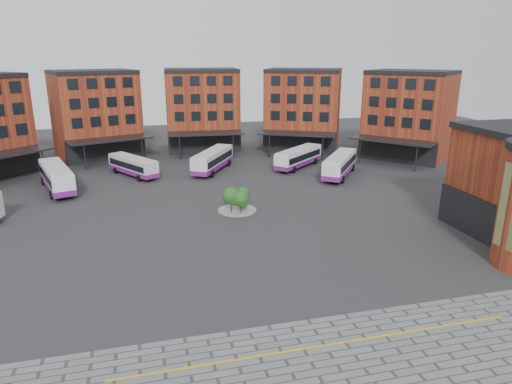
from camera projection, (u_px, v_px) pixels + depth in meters
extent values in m
plane|color=#28282B|center=(243.00, 256.00, 40.70)|extent=(160.00, 160.00, 0.00)
cube|color=gold|center=(325.00, 345.00, 28.19)|extent=(26.00, 0.15, 0.02)
cube|color=black|center=(3.00, 154.00, 62.50)|extent=(12.61, 11.97, 0.25)
cylinder|color=black|center=(43.00, 164.00, 65.75)|extent=(0.20, 0.20, 4.00)
cube|color=brown|center=(96.00, 116.00, 78.06)|extent=(15.55, 13.69, 14.00)
cube|color=black|center=(107.00, 149.00, 75.65)|extent=(12.45, 4.71, 4.00)
cube|color=black|center=(92.00, 72.00, 75.92)|extent=(15.65, 13.97, 0.60)
cube|color=black|center=(103.00, 105.00, 73.38)|extent=(10.87, 3.87, 8.00)
cube|color=black|center=(110.00, 139.00, 73.18)|extent=(13.72, 8.39, 0.25)
cylinder|color=black|center=(85.00, 157.00, 69.94)|extent=(0.20, 0.20, 4.00)
cylinder|color=black|center=(142.00, 150.00, 74.72)|extent=(0.20, 0.20, 4.00)
cube|color=brown|center=(202.00, 111.00, 84.71)|extent=(13.67, 10.88, 14.00)
cube|color=black|center=(205.00, 142.00, 81.61)|extent=(13.00, 1.41, 4.00)
cube|color=black|center=(201.00, 70.00, 82.56)|extent=(13.69, 11.18, 0.60)
cube|color=black|center=(204.00, 101.00, 79.31)|extent=(11.42, 0.95, 8.00)
cube|color=black|center=(206.00, 133.00, 78.81)|extent=(13.28, 5.30, 0.25)
cylinder|color=black|center=(180.00, 148.00, 76.93)|extent=(0.20, 0.20, 4.00)
cylinder|color=black|center=(233.00, 146.00, 78.48)|extent=(0.20, 0.20, 4.00)
cube|color=brown|center=(303.00, 111.00, 84.33)|extent=(16.12, 14.81, 14.00)
cube|color=black|center=(299.00, 142.00, 81.27)|extent=(11.81, 6.35, 4.00)
cube|color=black|center=(304.00, 70.00, 82.18)|extent=(16.26, 15.08, 0.60)
cube|color=black|center=(300.00, 102.00, 78.97)|extent=(10.26, 5.33, 8.00)
cube|color=black|center=(297.00, 134.00, 78.49)|extent=(13.58, 9.82, 0.25)
cylinder|color=black|center=(269.00, 146.00, 78.36)|extent=(0.20, 0.20, 4.00)
cylinder|color=black|center=(323.00, 148.00, 76.44)|extent=(0.20, 0.20, 4.00)
cube|color=brown|center=(409.00, 117.00, 76.98)|extent=(16.02, 16.39, 14.00)
cube|color=black|center=(396.00, 150.00, 74.68)|extent=(8.74, 10.28, 4.00)
cube|color=black|center=(413.00, 72.00, 74.84)|extent=(16.25, 16.58, 0.60)
cube|color=black|center=(400.00, 106.00, 72.41)|extent=(7.47, 8.86, 8.00)
cube|color=black|center=(392.00, 141.00, 72.27)|extent=(11.73, 12.79, 0.25)
cylinder|color=black|center=(360.00, 151.00, 74.00)|extent=(0.20, 0.20, 4.00)
cylinder|color=black|center=(416.00, 159.00, 68.92)|extent=(0.20, 0.20, 4.00)
cube|color=black|center=(481.00, 220.00, 43.66)|extent=(0.40, 12.00, 4.00)
cube|color=red|center=(510.00, 208.00, 36.41)|extent=(0.12, 2.20, 7.00)
cylinder|color=gray|center=(237.00, 210.00, 52.27)|extent=(4.40, 4.40, 0.12)
cylinder|color=#332114|center=(231.00, 207.00, 51.33)|extent=(0.14, 0.14, 1.46)
sphere|color=#204C19|center=(231.00, 196.00, 50.94)|extent=(1.92, 1.92, 1.92)
sphere|color=#204C19|center=(233.00, 200.00, 50.98)|extent=(1.34, 1.34, 1.34)
cylinder|color=#332114|center=(243.00, 203.00, 52.85)|extent=(0.14, 0.14, 1.23)
sphere|color=#204C19|center=(243.00, 194.00, 52.52)|extent=(1.61, 1.61, 1.61)
sphere|color=#204C19|center=(245.00, 198.00, 52.54)|extent=(1.13, 1.13, 1.13)
cylinder|color=#332114|center=(241.00, 208.00, 51.22)|extent=(0.14, 0.14, 1.23)
sphere|color=#204C19|center=(241.00, 199.00, 50.90)|extent=(1.82, 1.82, 1.82)
sphere|color=#204C19|center=(243.00, 202.00, 50.92)|extent=(1.27, 1.27, 1.27)
cube|color=white|center=(56.00, 176.00, 59.53)|extent=(6.00, 11.93, 2.60)
cube|color=black|center=(56.00, 175.00, 59.48)|extent=(5.78, 11.06, 1.01)
cube|color=silver|center=(55.00, 166.00, 59.13)|extent=(5.76, 11.45, 0.13)
cube|color=black|center=(49.00, 166.00, 64.13)|extent=(2.19, 0.78, 1.17)
cube|color=#731A78|center=(57.00, 183.00, 59.80)|extent=(6.05, 11.98, 0.74)
cylinder|color=black|center=(43.00, 181.00, 62.31)|extent=(0.62, 1.11, 1.06)
cylinder|color=black|center=(63.00, 178.00, 63.63)|extent=(0.62, 1.11, 1.06)
cylinder|color=black|center=(51.00, 195.00, 56.22)|extent=(0.62, 1.11, 1.06)
cylinder|color=black|center=(74.00, 192.00, 57.55)|extent=(0.62, 1.11, 1.06)
cube|color=silver|center=(133.00, 165.00, 66.61)|extent=(7.16, 9.63, 2.21)
cube|color=black|center=(133.00, 164.00, 66.57)|extent=(6.79, 8.98, 0.86)
cube|color=silver|center=(132.00, 157.00, 66.28)|extent=(6.87, 9.24, 0.11)
cube|color=black|center=(116.00, 159.00, 69.78)|extent=(1.69, 1.11, 0.99)
cube|color=#731A78|center=(133.00, 170.00, 66.85)|extent=(7.21, 9.68, 0.63)
cylinder|color=black|center=(115.00, 170.00, 68.28)|extent=(0.71, 0.91, 0.90)
cylinder|color=black|center=(129.00, 168.00, 69.84)|extent=(0.71, 0.91, 0.90)
cylinder|color=black|center=(139.00, 178.00, 64.07)|extent=(0.71, 0.91, 0.90)
cylinder|color=black|center=(152.00, 175.00, 65.62)|extent=(0.71, 0.91, 0.90)
cube|color=silver|center=(213.00, 159.00, 69.32)|extent=(7.88, 10.95, 2.50)
cube|color=black|center=(213.00, 158.00, 69.27)|extent=(7.48, 10.20, 0.97)
cube|color=silver|center=(213.00, 151.00, 68.94)|extent=(7.57, 10.51, 0.12)
cube|color=black|center=(225.00, 151.00, 74.30)|extent=(1.93, 1.20, 1.12)
cube|color=#731A78|center=(213.00, 165.00, 69.58)|extent=(7.94, 11.00, 0.71)
cylinder|color=black|center=(214.00, 162.00, 73.33)|extent=(0.78, 1.03, 1.02)
cylinder|color=black|center=(229.00, 163.00, 72.65)|extent=(0.78, 1.03, 1.02)
cylinder|color=black|center=(196.00, 173.00, 66.75)|extent=(0.78, 1.03, 1.02)
cylinder|color=black|center=(212.00, 174.00, 66.07)|extent=(0.78, 1.03, 1.02)
cube|color=white|center=(298.00, 157.00, 71.44)|extent=(9.65, 8.85, 2.38)
cube|color=black|center=(299.00, 156.00, 71.39)|extent=(9.05, 8.34, 0.92)
cube|color=silver|center=(299.00, 149.00, 71.07)|extent=(9.27, 8.50, 0.12)
cube|color=black|center=(314.00, 150.00, 75.50)|extent=(1.45, 1.64, 1.07)
cube|color=#731A78|center=(298.00, 162.00, 71.69)|extent=(9.71, 8.91, 0.68)
cylinder|color=black|center=(302.00, 159.00, 75.15)|extent=(0.92, 0.86, 0.97)
cylinder|color=black|center=(315.00, 161.00, 73.83)|extent=(0.92, 0.86, 0.97)
cylinder|color=black|center=(280.00, 168.00, 69.77)|extent=(0.92, 0.86, 0.97)
cylinder|color=black|center=(294.00, 170.00, 68.45)|extent=(0.92, 0.86, 0.97)
cube|color=white|center=(340.00, 164.00, 66.41)|extent=(8.84, 10.60, 2.52)
cube|color=black|center=(340.00, 163.00, 66.35)|extent=(8.34, 9.91, 0.98)
cube|color=silver|center=(340.00, 155.00, 66.02)|extent=(8.48, 10.17, 0.12)
cube|color=black|center=(348.00, 155.00, 71.25)|extent=(1.82, 1.41, 1.13)
cube|color=#731A78|center=(340.00, 170.00, 66.67)|extent=(8.89, 10.65, 0.72)
cylinder|color=black|center=(336.00, 166.00, 70.46)|extent=(0.86, 1.01, 1.03)
cylinder|color=black|center=(353.00, 168.00, 69.52)|extent=(0.86, 1.01, 1.03)
cylinder|color=black|center=(325.00, 178.00, 64.07)|extent=(0.86, 1.01, 1.03)
cylinder|color=black|center=(343.00, 180.00, 63.13)|extent=(0.86, 1.01, 1.03)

